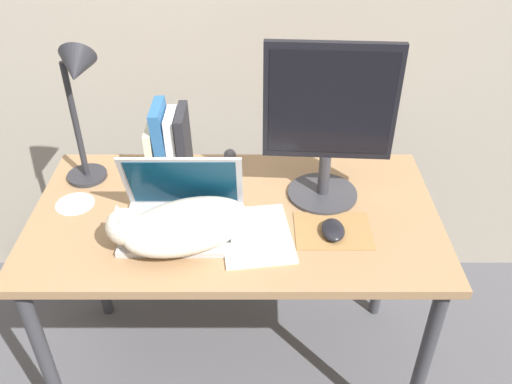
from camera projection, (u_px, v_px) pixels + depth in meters
The scene contains 11 objects.
desk at pixel (236, 234), 1.71m from camera, with size 1.24×0.67×0.76m.
laptop at pixel (183, 214), 1.58m from camera, with size 0.35×0.24×0.24m.
cat at pixel (181, 226), 1.51m from camera, with size 0.48×0.33×0.14m.
external_monitor at pixel (329, 121), 1.57m from camera, with size 0.38×0.22×0.50m.
mousepad at pixel (333, 230), 1.59m from camera, with size 0.22×0.17×0.00m.
computer_mouse at pixel (333, 230), 1.56m from camera, with size 0.07×0.10×0.03m.
book_row at pixel (169, 144), 1.77m from camera, with size 0.13×0.16×0.25m.
desk_lamp at pixel (78, 93), 1.60m from camera, with size 0.17×0.17×0.48m.
notepad at pixel (256, 235), 1.57m from camera, with size 0.23×0.29×0.01m.
webcam at pixel (230, 156), 1.84m from camera, with size 0.04×0.04×0.07m.
cd_disc at pixel (75, 204), 1.69m from camera, with size 0.12×0.12×0.00m.
Camera 1 is at (0.06, -0.97, 1.78)m, focal length 38.00 mm.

